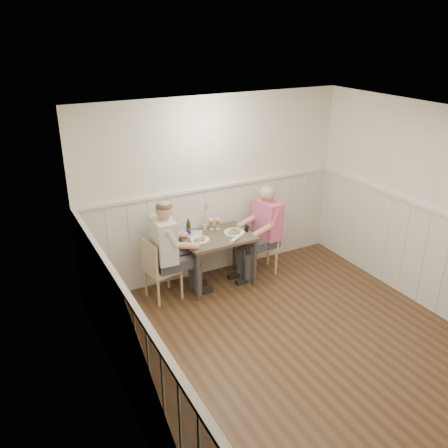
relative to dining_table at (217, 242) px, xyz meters
name	(u,v)px	position (x,y,z in m)	size (l,w,h in m)	color
ground_plane	(303,351)	(0.16, -1.84, -0.65)	(4.50, 4.50, 0.00)	#422B19
room_shell	(313,230)	(0.16, -1.84, 0.87)	(4.04, 4.54, 2.60)	white
wainscot	(273,273)	(0.16, -1.15, 0.04)	(4.00, 4.49, 1.34)	silver
dining_table	(217,242)	(0.00, 0.00, 0.00)	(0.98, 0.70, 0.75)	#4A3F34
chair_right	(265,242)	(0.80, 0.02, -0.18)	(0.49, 0.49, 0.87)	tan
chair_left	(159,267)	(-0.87, -0.01, -0.18)	(0.47, 0.47, 0.88)	tan
man_in_pink	(265,237)	(0.77, -0.03, -0.07)	(0.67, 0.47, 1.38)	#3F3F47
diner_cream	(168,258)	(-0.76, -0.04, -0.06)	(0.67, 0.47, 1.43)	#3F3F47
plate_man	(234,232)	(0.24, -0.04, 0.12)	(0.29, 0.29, 0.07)	white
plate_diner	(199,239)	(-0.29, -0.04, 0.12)	(0.26, 0.26, 0.07)	white
beer_glass_a	(218,222)	(0.11, 0.20, 0.21)	(0.07, 0.07, 0.16)	silver
beer_glass_b	(211,223)	(0.02, 0.23, 0.20)	(0.06, 0.06, 0.16)	silver
beer_bottle	(188,228)	(-0.34, 0.22, 0.20)	(0.07, 0.07, 0.23)	#31210D
rolled_napkin	(235,239)	(0.13, -0.26, 0.12)	(0.22, 0.16, 0.05)	white
grass_vase	(204,217)	(-0.07, 0.25, 0.29)	(0.05, 0.05, 0.44)	silver
gingham_mat	(191,234)	(-0.31, 0.21, 0.10)	(0.41, 0.38, 0.01)	#5F7EBA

